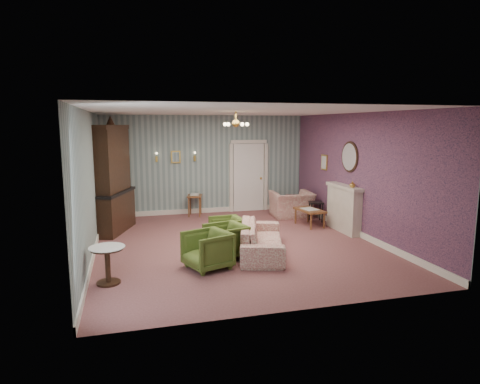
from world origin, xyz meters
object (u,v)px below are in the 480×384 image
object	(u,v)px
olive_chair_c	(226,229)
fireplace	(344,208)
dresser	(112,176)
coffee_table	(310,217)
sofa_chintz	(262,234)
side_table_black	(316,212)
wingback_chair	(292,200)
pedestal_table	(108,265)
olive_chair_b	(226,239)
olive_chair_a	(207,248)

from	to	relation	value
olive_chair_c	fireplace	world-z (taller)	fireplace
dresser	coffee_table	world-z (taller)	dresser
sofa_chintz	side_table_black	world-z (taller)	sofa_chintz
wingback_chair	coffee_table	size ratio (longest dim) A/B	1.27
pedestal_table	olive_chair_b	bearing A→B (deg)	21.56
side_table_black	pedestal_table	distance (m)	6.22
olive_chair_a	wingback_chair	xyz separation A→B (m)	(3.15, 3.66, 0.10)
olive_chair_b	pedestal_table	bearing A→B (deg)	-83.75
wingback_chair	fireplace	xyz separation A→B (m)	(0.62, -1.85, 0.09)
fireplace	olive_chair_a	bearing A→B (deg)	-154.32
wingback_chair	dresser	bearing A→B (deg)	7.82
olive_chair_c	olive_chair_b	bearing A→B (deg)	-18.77
fireplace	pedestal_table	bearing A→B (deg)	-158.92
coffee_table	olive_chair_c	bearing A→B (deg)	-156.55
dresser	pedestal_table	xyz separation A→B (m)	(-0.01, -3.59, -1.07)
fireplace	pedestal_table	xyz separation A→B (m)	(-5.51, -2.12, -0.26)
coffee_table	side_table_black	bearing A→B (deg)	47.68
sofa_chintz	coffee_table	world-z (taller)	sofa_chintz
dresser	fireplace	xyz separation A→B (m)	(5.50, -1.47, -0.81)
olive_chair_c	sofa_chintz	xyz separation A→B (m)	(0.55, -0.83, 0.08)
side_table_black	coffee_table	bearing A→B (deg)	-132.32
sofa_chintz	pedestal_table	distance (m)	3.13
olive_chair_c	side_table_black	world-z (taller)	olive_chair_c
coffee_table	pedestal_table	distance (m)	5.69
olive_chair_a	dresser	bearing A→B (deg)	-172.51
olive_chair_a	fireplace	bearing A→B (deg)	95.47
olive_chair_a	sofa_chintz	bearing A→B (deg)	96.13
coffee_table	dresser	bearing A→B (deg)	171.35
olive_chair_b	coffee_table	xyz separation A→B (m)	(2.71, 1.97, -0.14)
sofa_chintz	olive_chair_c	bearing A→B (deg)	50.30
olive_chair_c	pedestal_table	xyz separation A→B (m)	(-2.44, -1.76, -0.02)
olive_chair_b	side_table_black	size ratio (longest dim) A/B	1.35
dresser	olive_chair_b	bearing A→B (deg)	-31.30
dresser	fireplace	distance (m)	5.75
olive_chair_a	sofa_chintz	size ratio (longest dim) A/B	0.36
olive_chair_b	dresser	distance (m)	3.64
olive_chair_c	olive_chair_a	bearing A→B (deg)	-30.53
dresser	wingback_chair	bearing A→B (deg)	24.11
dresser	fireplace	world-z (taller)	dresser
dresser	olive_chair_a	bearing A→B (deg)	-42.65
olive_chair_a	sofa_chintz	xyz separation A→B (m)	(1.25, 0.62, 0.03)
olive_chair_a	fireplace	world-z (taller)	fireplace
sofa_chintz	wingback_chair	size ratio (longest dim) A/B	1.90
dresser	coffee_table	bearing A→B (deg)	11.00
sofa_chintz	pedestal_table	xyz separation A→B (m)	(-2.99, -0.93, -0.10)
pedestal_table	fireplace	bearing A→B (deg)	21.08
side_table_black	olive_chair_b	bearing A→B (deg)	-142.41
olive_chair_b	dresser	world-z (taller)	dresser
olive_chair_b	sofa_chintz	distance (m)	0.77
olive_chair_b	olive_chair_c	bearing A→B (deg)	150.70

